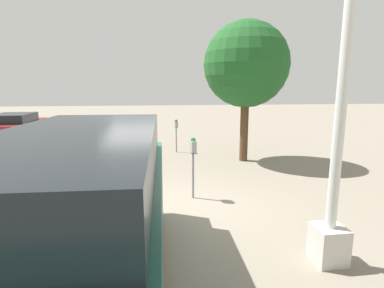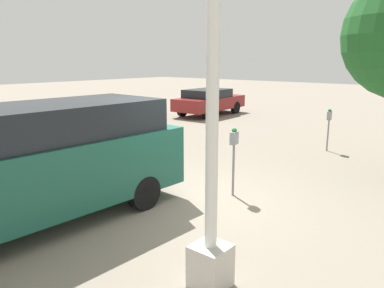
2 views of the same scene
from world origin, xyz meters
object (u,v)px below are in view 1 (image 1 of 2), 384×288
(parking_meter_near, at_px, (193,154))
(car_distant, at_px, (15,126))
(parking_meter_far, at_px, (176,128))
(lamp_post, at_px, (340,121))
(street_tree, at_px, (246,65))
(parked_van, at_px, (79,213))

(parking_meter_near, xyz_separation_m, car_distant, (-8.99, -7.55, -0.33))
(parking_meter_far, distance_m, lamp_post, 8.27)
(parking_meter_near, xyz_separation_m, street_tree, (-3.42, 2.28, 2.24))
(parking_meter_near, relative_size, parking_meter_far, 1.09)
(parked_van, relative_size, car_distant, 1.24)
(parked_van, xyz_separation_m, street_tree, (-6.67, 4.06, 2.18))
(parking_meter_near, relative_size, street_tree, 0.30)
(parking_meter_far, height_order, car_distant, car_distant)
(parking_meter_near, xyz_separation_m, lamp_post, (2.88, 1.60, 1.03))
(lamp_post, height_order, street_tree, lamp_post)
(parking_meter_near, distance_m, parking_meter_far, 5.16)
(parking_meter_near, relative_size, lamp_post, 0.22)
(lamp_post, bearing_deg, parking_meter_far, -169.00)
(parking_meter_near, xyz_separation_m, parked_van, (3.24, -1.77, 0.06))
(parking_meter_near, bearing_deg, parking_meter_far, 171.42)
(lamp_post, relative_size, parked_van, 1.25)
(lamp_post, xyz_separation_m, street_tree, (-6.30, 0.68, 1.21))
(parking_meter_far, relative_size, lamp_post, 0.20)
(street_tree, bearing_deg, parked_van, -31.31)
(parking_meter_near, relative_size, parked_van, 0.27)
(parking_meter_near, xyz_separation_m, parking_meter_far, (-5.16, 0.04, -0.09))
(parking_meter_near, relative_size, car_distant, 0.34)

